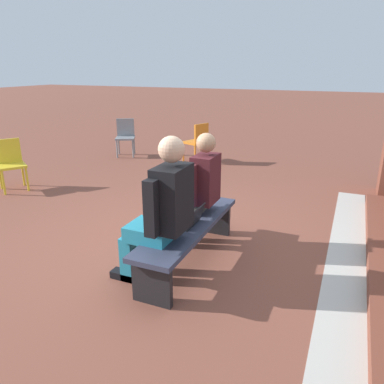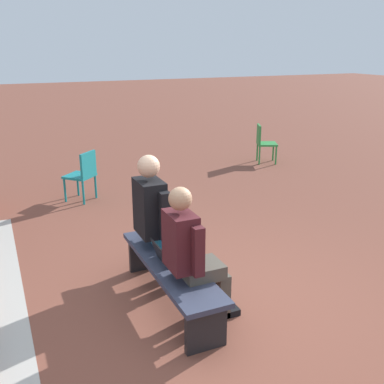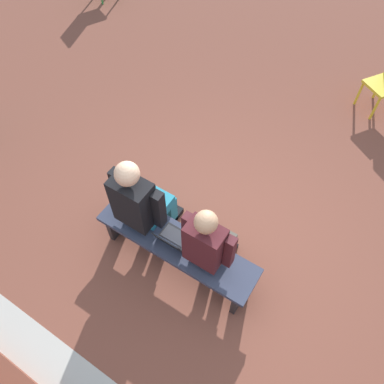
{
  "view_description": "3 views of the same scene",
  "coord_description": "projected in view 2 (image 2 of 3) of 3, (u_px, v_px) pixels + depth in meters",
  "views": [
    {
      "loc": [
        3.53,
        1.83,
        2.0
      ],
      "look_at": [
        -0.21,
        0.2,
        0.62
      ],
      "focal_mm": 35.0,
      "sensor_mm": 36.0,
      "label": 1
    },
    {
      "loc": [
        -3.43,
        1.83,
        2.48
      ],
      "look_at": [
        0.8,
        -0.08,
        0.96
      ],
      "focal_mm": 42.0,
      "sensor_mm": 36.0,
      "label": 2
    },
    {
      "loc": [
        -0.84,
        1.83,
        3.9
      ],
      "look_at": [
        0.39,
        -0.09,
        0.71
      ],
      "focal_mm": 35.0,
      "sensor_mm": 36.0,
      "label": 3
    }
  ],
  "objects": [
    {
      "name": "laptop",
      "position": [
        168.0,
        257.0,
        4.42
      ],
      "size": [
        0.32,
        0.29,
        0.21
      ],
      "color": "black",
      "rests_on": "bench"
    },
    {
      "name": "ground_plane",
      "position": [
        217.0,
        308.0,
        4.46
      ],
      "size": [
        60.0,
        60.0,
        0.0
      ],
      "primitive_type": "plane",
      "color": "brown"
    },
    {
      "name": "plastic_chair_foreground",
      "position": [
        264.0,
        141.0,
        9.86
      ],
      "size": [
        0.56,
        0.56,
        0.84
      ],
      "color": "#2D893D",
      "rests_on": "ground"
    },
    {
      "name": "plastic_chair_far_right",
      "position": [
        83.0,
        173.0,
        7.41
      ],
      "size": [
        0.59,
        0.59,
        0.84
      ],
      "color": "teal",
      "rests_on": "ground"
    },
    {
      "name": "bench",
      "position": [
        171.0,
        271.0,
        4.44
      ],
      "size": [
        1.8,
        0.44,
        0.45
      ],
      "color": "#33384C",
      "rests_on": "ground"
    },
    {
      "name": "person_adult",
      "position": [
        160.0,
        217.0,
        4.74
      ],
      "size": [
        0.6,
        0.76,
        1.44
      ],
      "color": "teal",
      "rests_on": "ground"
    },
    {
      "name": "concrete_strip",
      "position": [
        8.0,
        342.0,
        3.94
      ],
      "size": [
        6.25,
        0.4,
        0.01
      ],
      "primitive_type": "cube",
      "color": "#B7B2A8",
      "rests_on": "ground"
    },
    {
      "name": "person_student",
      "position": [
        192.0,
        251.0,
        4.05
      ],
      "size": [
        0.54,
        0.68,
        1.34
      ],
      "color": "#4C473D",
      "rests_on": "ground"
    }
  ]
}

